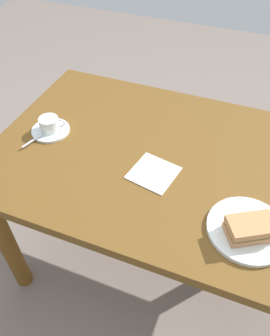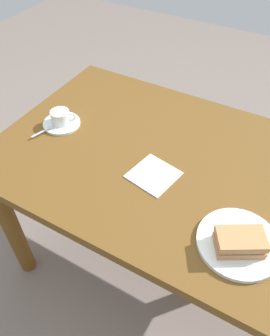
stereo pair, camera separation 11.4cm
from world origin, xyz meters
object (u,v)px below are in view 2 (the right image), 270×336
(coffee_cup, at_px, (61,117))
(napkin, at_px, (154,175))
(spoon, at_px, (46,130))
(coffee_saucer, at_px, (62,123))
(sandwich_plate, at_px, (238,243))
(sandwich_front, at_px, (240,242))
(dining_table, at_px, (170,182))

(coffee_cup, xyz_separation_m, napkin, (-0.46, 0.07, -0.04))
(spoon, height_order, napkin, spoon)
(coffee_cup, bearing_deg, coffee_saucer, 28.46)
(sandwich_plate, bearing_deg, sandwich_front, 98.70)
(coffee_saucer, bearing_deg, sandwich_front, 165.01)
(napkin, bearing_deg, spoon, -0.03)
(sandwich_front, bearing_deg, sandwich_plate, -81.30)
(sandwich_front, distance_m, coffee_cup, 0.83)
(napkin, bearing_deg, sandwich_front, 157.18)
(sandwich_plate, bearing_deg, napkin, -20.09)
(napkin, bearing_deg, coffee_saucer, -8.71)
(coffee_saucer, distance_m, spoon, 0.07)
(sandwich_front, bearing_deg, spoon, -9.96)
(dining_table, bearing_deg, spoon, 10.86)
(coffee_saucer, relative_size, napkin, 1.00)
(sandwich_front, distance_m, coffee_saucer, 0.83)
(sandwich_plate, distance_m, napkin, 0.36)
(sandwich_plate, xyz_separation_m, coffee_saucer, (0.80, -0.19, -0.00))
(sandwich_front, height_order, napkin, sandwich_front)
(coffee_cup, height_order, spoon, coffee_cup)
(dining_table, height_order, sandwich_plate, sandwich_plate)
(dining_table, height_order, coffee_saucer, coffee_saucer)
(coffee_cup, bearing_deg, spoon, 71.94)
(coffee_saucer, height_order, spoon, spoon)
(sandwich_front, height_order, spoon, sandwich_front)
(dining_table, relative_size, coffee_cup, 13.84)
(sandwich_front, bearing_deg, napkin, -22.82)
(napkin, bearing_deg, dining_table, -104.34)
(coffee_cup, distance_m, napkin, 0.46)
(napkin, bearing_deg, coffee_cup, -8.83)
(coffee_saucer, relative_size, spoon, 1.55)
(sandwich_plate, distance_m, spoon, 0.83)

